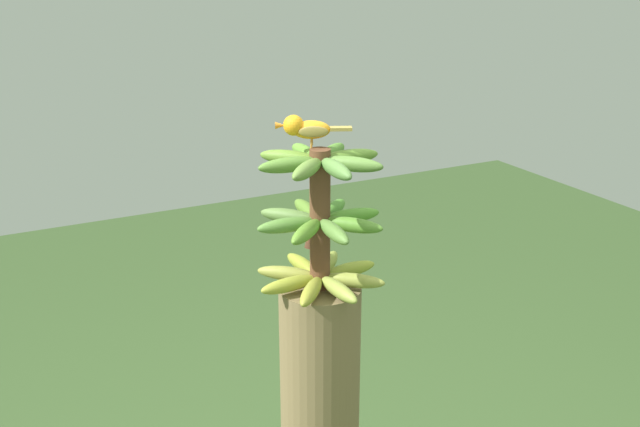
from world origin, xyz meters
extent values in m
cylinder|color=brown|center=(0.00, 0.00, 1.32)|extent=(0.05, 0.05, 0.35)
ellipsoid|color=#9DA233|center=(0.08, 0.01, 1.18)|extent=(0.15, 0.05, 0.04)
ellipsoid|color=olive|center=(0.06, 0.06, 1.18)|extent=(0.13, 0.14, 0.04)
ellipsoid|color=#919E41|center=(-0.01, 0.08, 1.18)|extent=(0.05, 0.15, 0.04)
ellipsoid|color=#969E40|center=(-0.06, 0.06, 1.18)|extent=(0.14, 0.13, 0.04)
ellipsoid|color=#909F30|center=(-0.08, -0.01, 1.18)|extent=(0.15, 0.05, 0.04)
ellipsoid|color=#909F3B|center=(-0.06, -0.06, 1.18)|extent=(0.13, 0.14, 0.04)
ellipsoid|color=olive|center=(0.01, -0.08, 1.18)|extent=(0.05, 0.15, 0.04)
ellipsoid|color=olive|center=(0.06, -0.06, 1.18)|extent=(0.14, 0.13, 0.04)
ellipsoid|color=#567F36|center=(0.01, 0.08, 1.32)|extent=(0.05, 0.15, 0.04)
ellipsoid|color=#53882C|center=(-0.05, 0.06, 1.32)|extent=(0.13, 0.14, 0.04)
ellipsoid|color=#4D8D28|center=(-0.08, 0.01, 1.32)|extent=(0.15, 0.05, 0.04)
ellipsoid|color=#4A882D|center=(-0.06, -0.05, 1.32)|extent=(0.14, 0.13, 0.04)
ellipsoid|color=#5A812C|center=(-0.01, -0.08, 1.32)|extent=(0.05, 0.15, 0.04)
ellipsoid|color=#5B7D3C|center=(0.05, -0.06, 1.32)|extent=(0.13, 0.14, 0.04)
ellipsoid|color=#578637|center=(0.08, -0.01, 1.32)|extent=(0.15, 0.05, 0.04)
ellipsoid|color=#5A892B|center=(0.06, 0.05, 1.32)|extent=(0.14, 0.13, 0.04)
ellipsoid|color=#517A38|center=(0.00, 0.08, 1.47)|extent=(0.04, 0.15, 0.04)
ellipsoid|color=#547C33|center=(-0.05, 0.06, 1.47)|extent=(0.13, 0.14, 0.04)
ellipsoid|color=#5A862C|center=(-0.08, 0.00, 1.47)|extent=(0.15, 0.04, 0.04)
ellipsoid|color=#4A7D2A|center=(-0.06, -0.05, 1.47)|extent=(0.14, 0.13, 0.04)
ellipsoid|color=#578B2D|center=(0.00, -0.08, 1.47)|extent=(0.04, 0.15, 0.04)
ellipsoid|color=olive|center=(0.05, -0.06, 1.47)|extent=(0.13, 0.14, 0.04)
ellipsoid|color=#537E2F|center=(0.08, 0.00, 1.47)|extent=(0.15, 0.04, 0.04)
ellipsoid|color=olive|center=(0.06, 0.05, 1.47)|extent=(0.14, 0.13, 0.04)
cone|color=#4C2D1E|center=(0.00, -0.05, 1.27)|extent=(0.04, 0.04, 0.06)
cylinder|color=#C68933|center=(0.00, -0.04, 1.51)|extent=(0.00, 0.01, 0.02)
cylinder|color=#C68933|center=(0.01, -0.02, 1.51)|extent=(0.01, 0.00, 0.02)
ellipsoid|color=orange|center=(0.01, -0.03, 1.54)|extent=(0.10, 0.08, 0.04)
ellipsoid|color=olive|center=(-0.01, -0.05, 1.54)|extent=(0.07, 0.04, 0.03)
ellipsoid|color=olive|center=(0.01, -0.01, 1.54)|extent=(0.07, 0.04, 0.03)
cube|color=olive|center=(-0.05, 0.00, 1.54)|extent=(0.06, 0.04, 0.01)
sphere|color=orange|center=(0.04, -0.05, 1.55)|extent=(0.05, 0.05, 0.05)
sphere|color=black|center=(0.06, -0.03, 1.55)|extent=(0.01, 0.01, 0.01)
cone|color=orange|center=(0.07, -0.06, 1.55)|extent=(0.03, 0.03, 0.02)
camera|label=1|loc=(0.75, 1.48, 1.92)|focal=41.55mm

